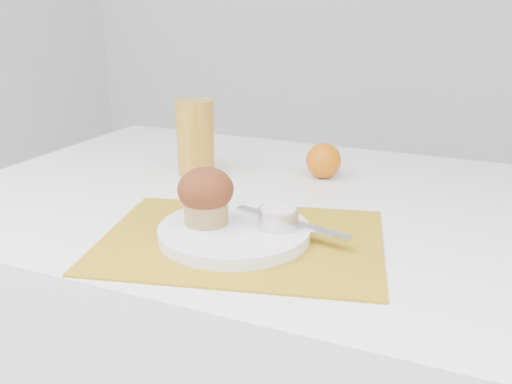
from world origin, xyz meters
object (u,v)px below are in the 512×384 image
at_px(plate, 234,232).
at_px(orange, 324,161).
at_px(muffin, 206,195).
at_px(table, 278,373).
at_px(juice_glass, 195,137).

relative_size(plate, orange, 3.23).
xyz_separation_m(plate, muffin, (-0.04, -0.00, 0.05)).
relative_size(orange, muffin, 0.81).
height_order(orange, muffin, muffin).
height_order(table, muffin, muffin).
relative_size(juice_glass, muffin, 1.76).
bearing_deg(muffin, plate, 4.75).
bearing_deg(muffin, table, 79.37).
xyz_separation_m(table, muffin, (-0.04, -0.21, 0.44)).
bearing_deg(table, muffin, -100.63).
bearing_deg(orange, plate, -94.67).
distance_m(orange, muffin, 0.36).
bearing_deg(juice_glass, table, -18.21).
bearing_deg(plate, table, 91.64).
height_order(table, orange, orange).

